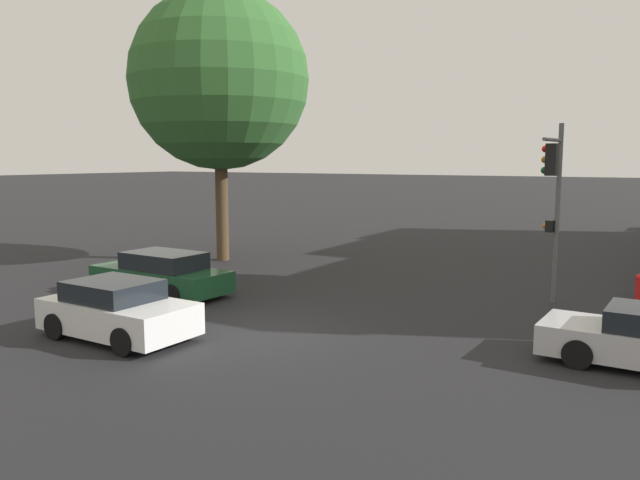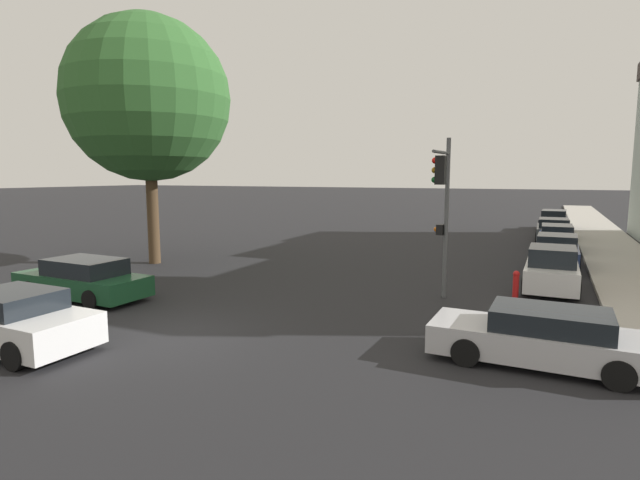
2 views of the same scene
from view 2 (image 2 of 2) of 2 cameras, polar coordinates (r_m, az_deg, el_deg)
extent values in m
plane|color=black|center=(13.58, -17.06, -10.54)|extent=(300.00, 300.00, 0.00)
cube|color=#ADA89E|center=(43.76, 28.91, 1.21)|extent=(3.23, 60.00, 0.16)
cylinder|color=#4C3823|center=(24.50, -18.56, 2.97)|extent=(0.53, 0.53, 4.75)
sphere|color=#33662D|center=(24.68, -19.07, 14.98)|extent=(7.40, 7.40, 7.40)
cylinder|color=#515456|center=(17.06, 14.23, 2.31)|extent=(0.14, 0.14, 5.32)
cylinder|color=#515456|center=(16.18, 13.69, 9.71)|extent=(0.22, 1.72, 0.10)
cube|color=black|center=(16.17, 13.63, 7.77)|extent=(0.32, 0.32, 0.90)
sphere|color=red|center=(16.22, 13.01, 8.84)|extent=(0.20, 0.20, 0.20)
sphere|color=#99660F|center=(16.22, 12.98, 7.78)|extent=(0.20, 0.20, 0.20)
sphere|color=#0F511E|center=(16.22, 12.95, 6.73)|extent=(0.20, 0.20, 0.20)
cube|color=black|center=(17.14, 13.61, 1.17)|extent=(0.24, 0.36, 0.35)
sphere|color=orange|center=(17.17, 13.16, 1.19)|extent=(0.18, 0.18, 0.18)
cube|color=#194728|center=(18.60, -25.54, -4.51)|extent=(4.80, 1.96, 0.66)
cube|color=black|center=(18.35, -25.28, -2.77)|extent=(2.52, 1.68, 0.53)
cylinder|color=black|center=(19.34, -30.21, -4.95)|extent=(0.62, 0.24, 0.61)
cylinder|color=black|center=(20.30, -26.17, -4.16)|extent=(0.62, 0.24, 0.61)
cylinder|color=black|center=(16.99, -24.71, -6.21)|extent=(0.62, 0.24, 0.61)
cylinder|color=black|center=(18.08, -20.48, -5.21)|extent=(0.62, 0.24, 0.61)
cube|color=silver|center=(13.97, -31.25, -8.46)|extent=(3.86, 1.92, 0.75)
cube|color=black|center=(13.95, -31.76, -5.93)|extent=(2.02, 1.67, 0.47)
cylinder|color=black|center=(13.58, -25.27, -9.51)|extent=(0.64, 0.23, 0.64)
cylinder|color=black|center=(12.62, -31.54, -11.19)|extent=(0.64, 0.23, 0.64)
cylinder|color=black|center=(15.45, -30.89, -7.86)|extent=(0.64, 0.23, 0.64)
cube|color=#B7B7BC|center=(12.09, 23.83, -10.68)|extent=(4.66, 1.85, 0.63)
cube|color=black|center=(11.94, 24.86, -8.25)|extent=(2.44, 1.59, 0.45)
cylinder|color=black|center=(11.50, 16.30, -12.20)|extent=(0.62, 0.23, 0.62)
cylinder|color=black|center=(13.04, 17.56, -9.90)|extent=(0.62, 0.23, 0.62)
cylinder|color=black|center=(11.43, 30.97, -13.12)|extent=(0.62, 0.23, 0.62)
cylinder|color=black|center=(12.97, 30.37, -10.68)|extent=(0.62, 0.23, 0.62)
cube|color=silver|center=(19.81, 24.92, -3.61)|extent=(1.75, 3.83, 0.78)
cube|color=black|center=(19.55, 25.03, -1.65)|extent=(1.53, 1.99, 0.64)
cylinder|color=black|center=(21.04, 22.70, -3.59)|extent=(0.22, 0.61, 0.61)
cylinder|color=black|center=(21.04, 27.11, -3.83)|extent=(0.22, 0.61, 0.61)
cylinder|color=black|center=(18.72, 22.37, -4.89)|extent=(0.22, 0.61, 0.61)
cylinder|color=black|center=(18.72, 27.33, -5.16)|extent=(0.22, 0.61, 0.61)
cube|color=navy|center=(24.44, 25.38, -1.63)|extent=(1.84, 3.86, 0.77)
cube|color=black|center=(24.20, 25.47, -0.12)|extent=(1.60, 2.02, 0.57)
cylinder|color=black|center=(25.67, 23.52, -1.66)|extent=(0.23, 0.68, 0.68)
cylinder|color=black|center=(25.67, 27.24, -1.86)|extent=(0.23, 0.68, 0.68)
cylinder|color=black|center=(23.32, 23.28, -2.50)|extent=(0.23, 0.68, 0.68)
cylinder|color=black|center=(23.32, 27.37, -2.73)|extent=(0.23, 0.68, 0.68)
cube|color=navy|center=(29.78, 25.38, -0.16)|extent=(1.77, 4.41, 0.75)
cube|color=black|center=(29.53, 25.46, 1.04)|extent=(1.54, 2.30, 0.55)
cylinder|color=black|center=(31.14, 23.84, -0.19)|extent=(0.23, 0.67, 0.66)
cylinder|color=black|center=(31.19, 26.77, -0.34)|extent=(0.23, 0.67, 0.66)
cylinder|color=black|center=(28.44, 23.80, -0.85)|extent=(0.23, 0.67, 0.66)
cylinder|color=black|center=(28.49, 27.02, -1.02)|extent=(0.23, 0.67, 0.66)
cube|color=#4C5156|center=(35.15, 25.10, 0.85)|extent=(2.00, 4.51, 0.69)
cube|color=black|center=(34.91, 25.16, 1.81)|extent=(1.74, 2.36, 0.53)
cylinder|color=black|center=(36.55, 23.61, 0.83)|extent=(0.23, 0.64, 0.63)
cylinder|color=black|center=(36.58, 26.49, 0.68)|extent=(0.23, 0.64, 0.63)
cylinder|color=black|center=(33.78, 23.56, 0.35)|extent=(0.23, 0.64, 0.63)
cylinder|color=black|center=(33.82, 26.68, 0.18)|extent=(0.23, 0.64, 0.63)
cube|color=black|center=(41.27, 25.13, 1.77)|extent=(2.02, 4.82, 0.76)
cube|color=black|center=(41.03, 25.17, 2.69)|extent=(1.72, 2.53, 0.61)
cylinder|color=black|center=(42.79, 24.00, 1.68)|extent=(0.24, 0.62, 0.62)
cylinder|color=black|center=(42.75, 26.34, 1.54)|extent=(0.24, 0.62, 0.62)
cylinder|color=black|center=(39.86, 23.79, 1.31)|extent=(0.24, 0.62, 0.62)
cylinder|color=black|center=(39.81, 26.30, 1.17)|extent=(0.24, 0.62, 0.62)
cylinder|color=red|center=(18.17, 21.47, -4.97)|extent=(0.20, 0.20, 0.75)
sphere|color=red|center=(18.08, 21.53, -3.63)|extent=(0.22, 0.22, 0.22)
camera|label=1|loc=(2.62, -163.95, -3.39)|focal=35.00mm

